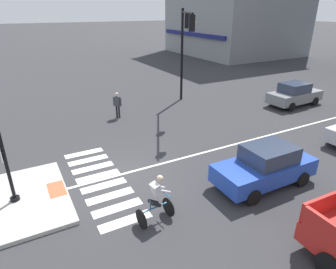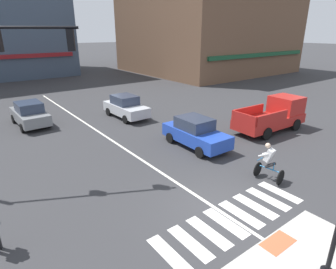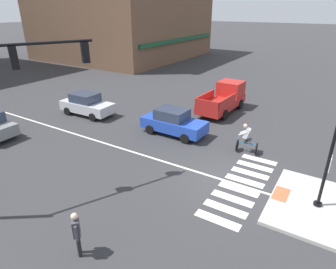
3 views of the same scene
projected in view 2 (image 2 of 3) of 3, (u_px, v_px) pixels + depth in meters
ground_plane at (221, 210)px, 10.17m from camera, size 300.00×300.00×0.00m
tactile_pad_front at (278, 243)px, 8.38m from camera, size 1.10×0.60×0.01m
crosswalk_stripe_a at (169, 254)px, 8.14m from camera, size 0.44×1.80×0.01m
crosswalk_stripe_b at (190, 243)px, 8.59m from camera, size 0.44×1.80×0.01m
crosswalk_stripe_c at (209, 232)px, 9.04m from camera, size 0.44×1.80×0.01m
crosswalk_stripe_d at (226, 223)px, 9.49m from camera, size 0.44×1.80×0.01m
crosswalk_stripe_e at (241, 214)px, 9.94m from camera, size 0.44×1.80×0.01m
crosswalk_stripe_f at (255, 206)px, 10.39m from camera, size 0.44×1.80×0.01m
crosswalk_stripe_g at (268, 199)px, 10.84m from camera, size 0.44×1.80×0.01m
crosswalk_stripe_h at (280, 192)px, 11.29m from camera, size 0.44×1.80×0.01m
lane_centre_line at (102, 134)px, 17.62m from camera, size 0.14×28.00×0.01m
building_corner_right at (207, 30)px, 44.03m from camera, size 22.23×21.00×12.36m
car_grey_westbound_distant at (30, 114)px, 19.01m from camera, size 1.94×4.15×1.64m
car_blue_eastbound_mid at (195, 133)px, 15.53m from camera, size 1.89×4.12×1.64m
car_silver_eastbound_far at (126, 107)px, 20.80m from camera, size 1.94×4.15×1.64m
pickup_truck_red_cross_right at (274, 115)px, 18.11m from camera, size 5.18×2.22×2.08m
cyclist at (269, 161)px, 11.95m from camera, size 0.78×1.16×1.68m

